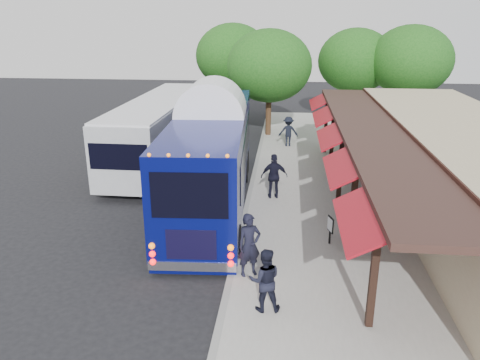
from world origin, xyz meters
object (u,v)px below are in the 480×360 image
at_px(ped_d, 288,131).
at_px(coach_bus, 213,152).
at_px(ped_a, 249,245).
at_px(ped_b, 265,280).
at_px(city_bus, 161,128).
at_px(ped_c, 274,176).
at_px(sign_board, 330,226).

bearing_deg(ped_d, coach_bus, 68.42).
distance_m(ped_a, ped_d, 15.22).
height_order(coach_bus, ped_b, coach_bus).
height_order(coach_bus, city_bus, coach_bus).
bearing_deg(ped_a, ped_b, -100.40).
height_order(ped_c, ped_d, ped_c).
bearing_deg(ped_d, sign_board, 94.14).
xyz_separation_m(ped_b, ped_c, (-0.02, 8.21, 0.09)).
xyz_separation_m(ped_b, ped_d, (0.56, 16.93, 0.01)).
distance_m(ped_c, ped_d, 8.74).
bearing_deg(ped_d, ped_a, 83.48).
bearing_deg(ped_a, sign_board, 14.09).
xyz_separation_m(ped_a, sign_board, (2.57, 2.30, -0.31)).
relative_size(city_bus, ped_c, 6.58).
height_order(ped_d, sign_board, ped_d).
xyz_separation_m(coach_bus, ped_a, (2.05, -6.14, -1.09)).
distance_m(ped_a, ped_b, 1.83).
height_order(city_bus, sign_board, city_bus).
bearing_deg(ped_b, ped_d, -99.01).
bearing_deg(coach_bus, city_bus, 120.31).
xyz_separation_m(ped_b, sign_board, (2.03, 4.04, -0.21)).
distance_m(city_bus, ped_d, 7.71).
distance_m(coach_bus, ped_c, 2.82).
xyz_separation_m(ped_c, ped_d, (0.57, 8.72, -0.08)).
bearing_deg(ped_c, sign_board, 107.55).
bearing_deg(coach_bus, ped_d, 67.66).
bearing_deg(coach_bus, ped_b, -74.91).
relative_size(ped_b, sign_board, 1.79).
xyz_separation_m(ped_a, ped_b, (0.54, -1.74, -0.10)).
relative_size(coach_bus, sign_board, 13.21).
height_order(city_bus, ped_a, city_bus).
xyz_separation_m(city_bus, ped_d, (6.85, 3.45, -0.85)).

